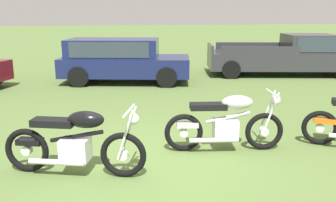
{
  "coord_description": "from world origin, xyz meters",
  "views": [
    {
      "loc": [
        -0.59,
        -5.24,
        2.28
      ],
      "look_at": [
        0.53,
        1.52,
        0.59
      ],
      "focal_mm": 38.67,
      "sensor_mm": 36.0,
      "label": 1
    }
  ],
  "objects_px": {
    "motorcycle_black": "(75,143)",
    "pickup_truck_charcoal": "(290,55)",
    "car_navy": "(120,57)",
    "motorcycle_silver": "(226,123)"
  },
  "relations": [
    {
      "from": "motorcycle_black",
      "to": "car_navy",
      "type": "distance_m",
      "value": 7.04
    },
    {
      "from": "car_navy",
      "to": "motorcycle_silver",
      "type": "bearing_deg",
      "value": -65.65
    },
    {
      "from": "car_navy",
      "to": "motorcycle_black",
      "type": "bearing_deg",
      "value": -86.17
    },
    {
      "from": "car_navy",
      "to": "pickup_truck_charcoal",
      "type": "bearing_deg",
      "value": 15.13
    },
    {
      "from": "pickup_truck_charcoal",
      "to": "motorcycle_black",
      "type": "bearing_deg",
      "value": -123.3
    },
    {
      "from": "motorcycle_silver",
      "to": "pickup_truck_charcoal",
      "type": "height_order",
      "value": "pickup_truck_charcoal"
    },
    {
      "from": "motorcycle_silver",
      "to": "car_navy",
      "type": "distance_m",
      "value": 6.62
    },
    {
      "from": "motorcycle_black",
      "to": "pickup_truck_charcoal",
      "type": "xyz_separation_m",
      "value": [
        7.12,
        7.44,
        0.27
      ]
    },
    {
      "from": "car_navy",
      "to": "pickup_truck_charcoal",
      "type": "height_order",
      "value": "pickup_truck_charcoal"
    },
    {
      "from": "motorcycle_black",
      "to": "pickup_truck_charcoal",
      "type": "height_order",
      "value": "pickup_truck_charcoal"
    }
  ]
}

